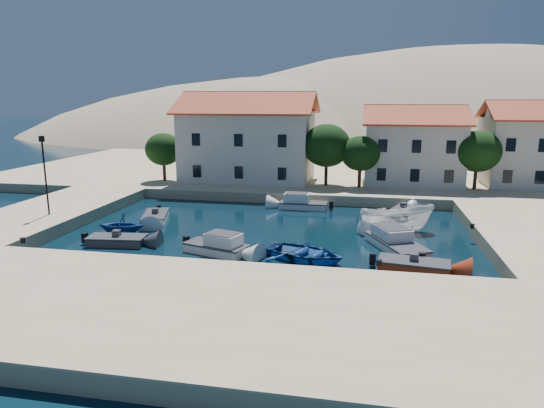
{
  "coord_description": "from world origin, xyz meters",
  "views": [
    {
      "loc": [
        7.04,
        -25.36,
        10.1
      ],
      "look_at": [
        0.03,
        10.76,
        2.0
      ],
      "focal_mm": 32.0,
      "sensor_mm": 36.0,
      "label": 1
    }
  ],
  "objects_px": {
    "cabin_cruiser_east": "(397,243)",
    "building_right": "(530,143)",
    "building_mid": "(413,144)",
    "cabin_cruiser_south": "(216,246)",
    "boat_east": "(396,232)",
    "lamppost": "(45,168)",
    "rowboat_south": "(304,259)",
    "building_left": "(249,135)"
  },
  "relations": [
    {
      "from": "boat_east",
      "to": "rowboat_south",
      "type": "bearing_deg",
      "value": 123.33
    },
    {
      "from": "cabin_cruiser_south",
      "to": "rowboat_south",
      "type": "bearing_deg",
      "value": 16.9
    },
    {
      "from": "building_right",
      "to": "rowboat_south",
      "type": "height_order",
      "value": "building_right"
    },
    {
      "from": "building_left",
      "to": "cabin_cruiser_south",
      "type": "xyz_separation_m",
      "value": [
        3.54,
        -23.86,
        -5.46
      ]
    },
    {
      "from": "building_right",
      "to": "cabin_cruiser_east",
      "type": "height_order",
      "value": "building_right"
    },
    {
      "from": "cabin_cruiser_east",
      "to": "building_right",
      "type": "bearing_deg",
      "value": -57.08
    },
    {
      "from": "lamppost",
      "to": "cabin_cruiser_south",
      "type": "distance_m",
      "value": 16.11
    },
    {
      "from": "building_left",
      "to": "cabin_cruiser_east",
      "type": "xyz_separation_m",
      "value": [
        15.34,
        -20.85,
        -5.46
      ]
    },
    {
      "from": "building_right",
      "to": "cabin_cruiser_east",
      "type": "distance_m",
      "value": 27.61
    },
    {
      "from": "cabin_cruiser_south",
      "to": "cabin_cruiser_east",
      "type": "bearing_deg",
      "value": 32.34
    },
    {
      "from": "building_left",
      "to": "lamppost",
      "type": "distance_m",
      "value": 23.1
    },
    {
      "from": "lamppost",
      "to": "building_left",
      "type": "bearing_deg",
      "value": 60.1
    },
    {
      "from": "rowboat_south",
      "to": "cabin_cruiser_east",
      "type": "relative_size",
      "value": 0.89
    },
    {
      "from": "building_right",
      "to": "cabin_cruiser_south",
      "type": "xyz_separation_m",
      "value": [
        -26.46,
        -25.86,
        -5.0
      ]
    },
    {
      "from": "building_right",
      "to": "boat_east",
      "type": "xyz_separation_m",
      "value": [
        -14.43,
        -18.38,
        -5.47
      ]
    },
    {
      "from": "boat_east",
      "to": "cabin_cruiser_east",
      "type": "bearing_deg",
      "value": 159.31
    },
    {
      "from": "lamppost",
      "to": "cabin_cruiser_south",
      "type": "relative_size",
      "value": 1.34
    },
    {
      "from": "building_right",
      "to": "boat_east",
      "type": "bearing_deg",
      "value": -128.12
    },
    {
      "from": "building_left",
      "to": "cabin_cruiser_south",
      "type": "relative_size",
      "value": 3.17
    },
    {
      "from": "lamppost",
      "to": "cabin_cruiser_east",
      "type": "distance_m",
      "value": 27.19
    },
    {
      "from": "rowboat_south",
      "to": "cabin_cruiser_east",
      "type": "distance_m",
      "value": 6.7
    },
    {
      "from": "cabin_cruiser_south",
      "to": "boat_east",
      "type": "height_order",
      "value": "cabin_cruiser_south"
    },
    {
      "from": "building_mid",
      "to": "building_right",
      "type": "distance_m",
      "value": 12.04
    },
    {
      "from": "building_left",
      "to": "rowboat_south",
      "type": "bearing_deg",
      "value": -68.54
    },
    {
      "from": "building_left",
      "to": "boat_east",
      "type": "bearing_deg",
      "value": -46.45
    },
    {
      "from": "lamppost",
      "to": "cabin_cruiser_south",
      "type": "height_order",
      "value": "lamppost"
    },
    {
      "from": "building_mid",
      "to": "cabin_cruiser_east",
      "type": "distance_m",
      "value": 22.52
    },
    {
      "from": "building_right",
      "to": "lamppost",
      "type": "bearing_deg",
      "value": -152.07
    },
    {
      "from": "rowboat_south",
      "to": "boat_east",
      "type": "distance_m",
      "value": 9.77
    },
    {
      "from": "building_left",
      "to": "cabin_cruiser_south",
      "type": "bearing_deg",
      "value": -81.56
    },
    {
      "from": "building_mid",
      "to": "boat_east",
      "type": "relative_size",
      "value": 1.79
    },
    {
      "from": "building_mid",
      "to": "building_right",
      "type": "bearing_deg",
      "value": 4.76
    },
    {
      "from": "cabin_cruiser_south",
      "to": "boat_east",
      "type": "bearing_deg",
      "value": 49.88
    },
    {
      "from": "cabin_cruiser_east",
      "to": "building_left",
      "type": "bearing_deg",
      "value": 11.94
    },
    {
      "from": "rowboat_south",
      "to": "boat_east",
      "type": "xyz_separation_m",
      "value": [
        6.15,
        7.59,
        0.0
      ]
    },
    {
      "from": "building_left",
      "to": "boat_east",
      "type": "distance_m",
      "value": 23.37
    },
    {
      "from": "cabin_cruiser_south",
      "to": "rowboat_south",
      "type": "xyz_separation_m",
      "value": [
        5.89,
        -0.12,
        -0.48
      ]
    },
    {
      "from": "rowboat_south",
      "to": "cabin_cruiser_east",
      "type": "xyz_separation_m",
      "value": [
        5.91,
        3.13,
        0.48
      ]
    },
    {
      "from": "building_right",
      "to": "rowboat_south",
      "type": "bearing_deg",
      "value": -128.38
    },
    {
      "from": "cabin_cruiser_east",
      "to": "lamppost",
      "type": "bearing_deg",
      "value": 63.79
    },
    {
      "from": "boat_east",
      "to": "building_mid",
      "type": "bearing_deg",
      "value": -25.62
    },
    {
      "from": "building_mid",
      "to": "lamppost",
      "type": "distance_m",
      "value": 36.21
    }
  ]
}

